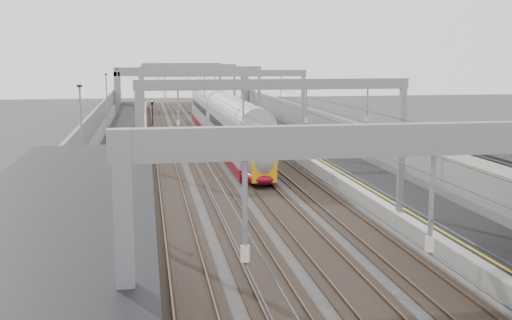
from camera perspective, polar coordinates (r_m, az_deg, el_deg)
name	(u,v)px	position (r m, az deg, el deg)	size (l,w,h in m)	color
platform_left	(122,158)	(52.99, -11.84, 0.16)	(4.00, 120.00, 1.00)	black
platform_right	(313,153)	(54.75, 5.13, 0.61)	(4.00, 120.00, 1.00)	black
tracks	(220,161)	(53.35, -3.21, -0.09)	(11.40, 140.00, 0.20)	black
overhead_line	(211,84)	(59.29, -4.00, 6.76)	(13.00, 140.00, 6.60)	gray
canopy_left	(19,280)	(11.10, -20.35, -9.99)	(4.40, 30.00, 4.24)	black
overbridge	(182,77)	(107.54, -6.61, 7.35)	(22.00, 2.20, 6.90)	slate
wall_left	(80,146)	(53.05, -15.34, 1.24)	(0.30, 120.00, 3.20)	slate
wall_right	(350,140)	(55.50, 8.34, 1.81)	(0.30, 120.00, 3.20)	slate
train	(224,125)	(63.03, -2.90, 3.16)	(2.61, 47.62, 4.14)	maroon
signal_green	(152,107)	(80.61, -9.20, 4.64)	(0.32, 0.32, 3.48)	black
signal_red_near	(226,111)	(74.72, -2.68, 4.40)	(0.32, 0.32, 3.48)	black
signal_red_far	(240,108)	(78.70, -1.42, 4.65)	(0.32, 0.32, 3.48)	black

